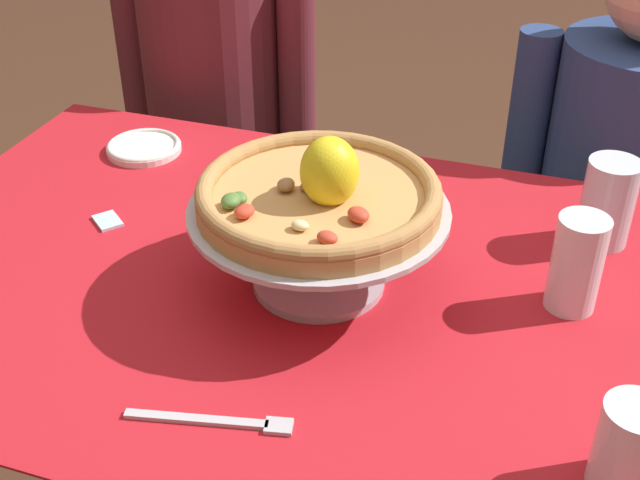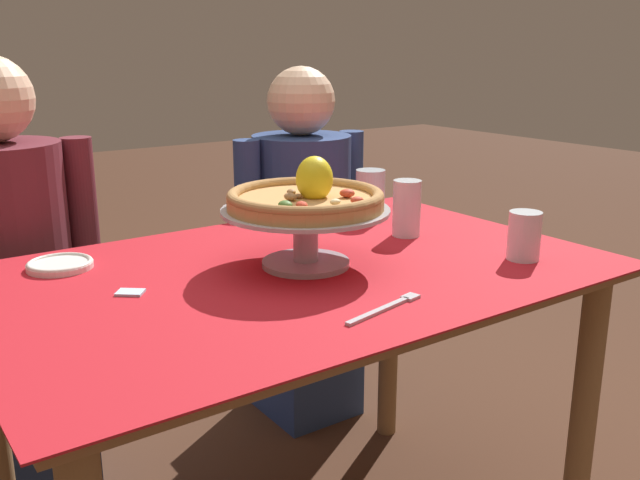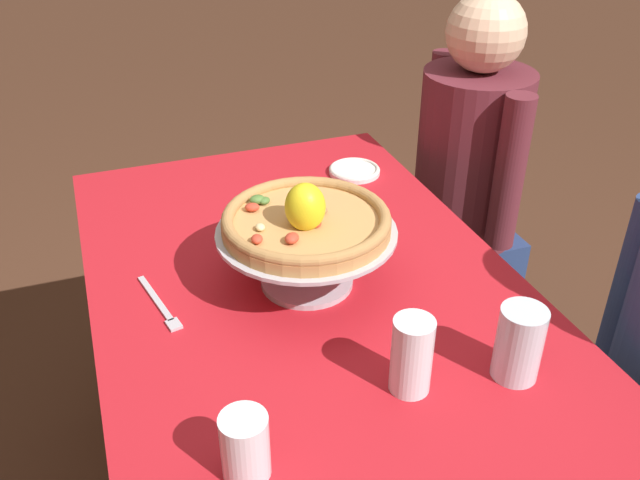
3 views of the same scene
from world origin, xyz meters
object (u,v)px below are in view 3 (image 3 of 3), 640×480
water_glass_front_right (245,449)px  diner_left (464,207)px  water_glass_back_right (518,347)px  pizza_stand (308,248)px  sugar_packet (276,197)px  water_glass_side_right (411,360)px  dinner_fork (160,305)px  side_plate (354,170)px  pizza (307,220)px

water_glass_front_right → diner_left: size_ratio=0.09×
water_glass_back_right → diner_left: (-0.84, 0.42, -0.25)m
pizza_stand → sugar_packet: 0.38m
water_glass_side_right → dinner_fork: 0.51m
dinner_fork → diner_left: diner_left is taller
sugar_packet → side_plate: bearing=105.2°
pizza → water_glass_side_right: 0.36m
pizza → sugar_packet: pizza is taller
water_glass_front_right → sugar_packet: 0.84m
pizza → side_plate: size_ratio=2.42×
dinner_fork → sugar_packet: dinner_fork is taller
sugar_packet → diner_left: 0.65m
dinner_fork → pizza: bearing=85.5°
water_glass_side_right → side_plate: bearing=164.0°
sugar_packet → dinner_fork: bearing=-44.4°
side_plate → sugar_packet: size_ratio=2.71×
pizza_stand → dinner_fork: size_ratio=1.82×
pizza_stand → water_glass_side_right: bearing=9.7°
side_plate → water_glass_back_right: bearing=-2.9°
water_glass_side_right → diner_left: (-0.81, 0.60, -0.25)m
pizza_stand → water_glass_back_right: size_ratio=2.63×
pizza → diner_left: 0.87m
water_glass_front_right → water_glass_side_right: water_glass_side_right is taller
water_glass_back_right → water_glass_side_right: water_glass_side_right is taller
pizza → water_glass_side_right: bearing=10.1°
water_glass_back_right → diner_left: 0.97m
dinner_fork → sugar_packet: (-0.35, 0.34, -0.00)m
water_glass_front_right → diner_left: diner_left is taller
pizza → sugar_packet: 0.40m
water_glass_side_right → dinner_fork: size_ratio=0.71×
pizza_stand → dinner_fork: (-0.02, -0.30, -0.08)m
pizza → dinner_fork: pizza is taller
diner_left → pizza_stand: bearing=-54.6°
pizza → diner_left: diner_left is taller
sugar_packet → diner_left: (-0.10, 0.61, -0.19)m
water_glass_back_right → side_plate: size_ratio=1.00×
sugar_packet → pizza_stand: bearing=-6.7°
diner_left → side_plate: bearing=-85.2°
water_glass_front_right → water_glass_back_right: water_glass_back_right is taller
water_glass_back_right → side_plate: (-0.81, 0.04, -0.05)m
water_glass_back_right → water_glass_side_right: size_ratio=0.98×
water_glass_front_right → dinner_fork: water_glass_front_right is taller
water_glass_back_right → dinner_fork: bearing=-126.4°
side_plate → sugar_packet: 0.24m
pizza_stand → diner_left: 0.85m
water_glass_front_right → water_glass_side_right: (-0.08, 0.30, 0.01)m
water_glass_back_right → water_glass_side_right: bearing=-100.1°
sugar_packet → diner_left: size_ratio=0.04×
water_glass_side_right → pizza: bearing=-169.9°
dinner_fork → water_glass_side_right: bearing=44.4°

